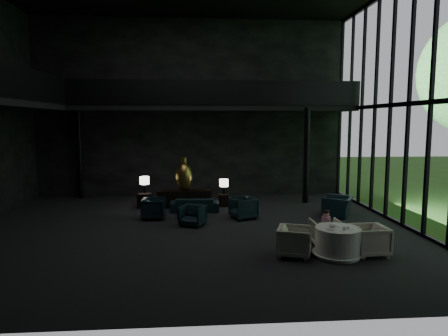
{
  "coord_description": "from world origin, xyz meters",
  "views": [
    {
      "loc": [
        0.09,
        -12.4,
        3.46
      ],
      "look_at": [
        1.06,
        0.5,
        1.93
      ],
      "focal_mm": 32.0,
      "sensor_mm": 36.0,
      "label": 1
    }
  ],
  "objects": [
    {
      "name": "floor",
      "position": [
        0.0,
        0.0,
        0.0
      ],
      "size": [
        14.0,
        12.0,
        0.02
      ],
      "primitive_type": "cube",
      "color": "black",
      "rests_on": "ground"
    },
    {
      "name": "wall_back",
      "position": [
        0.0,
        6.0,
        4.0
      ],
      "size": [
        14.0,
        0.04,
        8.0
      ],
      "primitive_type": "cube",
      "color": "black",
      "rests_on": "ground"
    },
    {
      "name": "wall_front",
      "position": [
        0.0,
        -6.0,
        4.0
      ],
      "size": [
        14.0,
        0.04,
        8.0
      ],
      "primitive_type": "cube",
      "color": "black",
      "rests_on": "ground"
    },
    {
      "name": "curtain_wall",
      "position": [
        6.95,
        0.0,
        4.0
      ],
      "size": [
        0.2,
        12.0,
        8.0
      ],
      "primitive_type": null,
      "color": "black",
      "rests_on": "ground"
    },
    {
      "name": "mezzanine_back",
      "position": [
        1.0,
        5.0,
        4.0
      ],
      "size": [
        12.0,
        2.0,
        0.25
      ],
      "primitive_type": "cube",
      "color": "black",
      "rests_on": "wall_back"
    },
    {
      "name": "railing_left",
      "position": [
        -5.0,
        0.0,
        4.6
      ],
      "size": [
        0.06,
        12.0,
        1.0
      ],
      "primitive_type": "cube",
      "color": "black",
      "rests_on": "mezzanine_left"
    },
    {
      "name": "railing_back",
      "position": [
        1.0,
        4.0,
        4.6
      ],
      "size": [
        12.0,
        0.06,
        1.0
      ],
      "primitive_type": "cube",
      "color": "black",
      "rests_on": "mezzanine_back"
    },
    {
      "name": "column_nw",
      "position": [
        -5.0,
        5.7,
        2.0
      ],
      "size": [
        0.24,
        0.24,
        4.0
      ],
      "primitive_type": "cylinder",
      "color": "black",
      "rests_on": "floor"
    },
    {
      "name": "column_ne",
      "position": [
        4.8,
        4.0,
        2.0
      ],
      "size": [
        0.24,
        0.24,
        4.0
      ],
      "primitive_type": "cylinder",
      "color": "black",
      "rests_on": "floor"
    },
    {
      "name": "console",
      "position": [
        -0.32,
        3.47,
        0.34
      ],
      "size": [
        2.16,
        0.49,
        0.69
      ],
      "primitive_type": "cube",
      "color": "black",
      "rests_on": "floor"
    },
    {
      "name": "bronze_urn",
      "position": [
        -0.32,
        3.48,
        1.25
      ],
      "size": [
        0.71,
        0.71,
        1.32
      ],
      "color": "#B39639",
      "rests_on": "console"
    },
    {
      "name": "side_table_left",
      "position": [
        -1.92,
        3.53,
        0.29
      ],
      "size": [
        0.52,
        0.52,
        0.57
      ],
      "primitive_type": "cube",
      "color": "black",
      "rests_on": "floor"
    },
    {
      "name": "table_lamp_left",
      "position": [
        -1.92,
        3.7,
        1.04
      ],
      "size": [
        0.39,
        0.39,
        0.65
      ],
      "color": "black",
      "rests_on": "side_table_left"
    },
    {
      "name": "side_table_right",
      "position": [
        1.28,
        3.51,
        0.25
      ],
      "size": [
        0.46,
        0.46,
        0.5
      ],
      "primitive_type": "cube",
      "color": "black",
      "rests_on": "floor"
    },
    {
      "name": "table_lamp_right",
      "position": [
        1.28,
        3.45,
        0.94
      ],
      "size": [
        0.37,
        0.37,
        0.62
      ],
      "color": "black",
      "rests_on": "side_table_right"
    },
    {
      "name": "sofa",
      "position": [
        0.09,
        2.66,
        0.32
      ],
      "size": [
        1.65,
        0.52,
        0.64
      ],
      "primitive_type": "imported",
      "rotation": [
        0.0,
        0.0,
        3.12
      ],
      "color": "black",
      "rests_on": "floor"
    },
    {
      "name": "lounge_armchair_west",
      "position": [
        -1.36,
        1.6,
        0.42
      ],
      "size": [
        0.79,
        0.84,
        0.85
      ],
      "primitive_type": "imported",
      "rotation": [
        0.0,
        0.0,
        1.55
      ],
      "color": "black",
      "rests_on": "floor"
    },
    {
      "name": "lounge_armchair_east",
      "position": [
        1.81,
        1.4,
        0.46
      ],
      "size": [
        1.08,
        1.11,
        0.91
      ],
      "primitive_type": "imported",
      "rotation": [
        0.0,
        0.0,
        -1.23
      ],
      "color": "black",
      "rests_on": "floor"
    },
    {
      "name": "lounge_armchair_south",
      "position": [
        0.02,
        0.55,
        0.36
      ],
      "size": [
        0.91,
        0.89,
        0.73
      ],
      "primitive_type": "imported",
      "rotation": [
        0.0,
        0.0,
        -0.42
      ],
      "color": "black",
      "rests_on": "floor"
    },
    {
      "name": "window_armchair",
      "position": [
        5.28,
        1.48,
        0.51
      ],
      "size": [
        1.24,
        1.39,
        1.02
      ],
      "primitive_type": "imported",
      "rotation": [
        0.0,
        0.0,
        -2.1
      ],
      "color": "black",
      "rests_on": "floor"
    },
    {
      "name": "coffee_table",
      "position": [
        -0.01,
        1.62,
        0.18
      ],
      "size": [
        1.04,
        1.04,
        0.37
      ],
      "primitive_type": "cube",
      "rotation": [
        0.0,
        0.0,
        -0.31
      ],
      "color": "black",
      "rests_on": "floor"
    },
    {
      "name": "dining_table",
      "position": [
        3.73,
        -2.74,
        0.33
      ],
      "size": [
        1.29,
        1.29,
        0.75
      ],
      "color": "white",
      "rests_on": "floor"
    },
    {
      "name": "dining_chair_north",
      "position": [
        3.73,
        -1.83,
        0.41
      ],
      "size": [
        0.81,
        0.76,
        0.83
      ],
      "primitive_type": "imported",
      "rotation": [
        0.0,
        0.0,
        3.13
      ],
      "color": "#B3B093",
      "rests_on": "floor"
    },
    {
      "name": "dining_chair_east",
      "position": [
        4.59,
        -2.7,
        0.47
      ],
      "size": [
        0.91,
        0.96,
        0.95
      ],
      "primitive_type": "imported",
      "rotation": [
        0.0,
        0.0,
        -1.52
      ],
      "color": "tan",
      "rests_on": "floor"
    },
    {
      "name": "dining_chair_west",
      "position": [
        2.64,
        -2.65,
        0.46
      ],
      "size": [
        1.08,
        1.12,
        0.92
      ],
      "primitive_type": "imported",
      "rotation": [
        0.0,
        0.0,
        1.24
      ],
      "color": "tan",
      "rests_on": "floor"
    },
    {
      "name": "child",
      "position": [
        3.74,
        -1.78,
        0.72
      ],
      "size": [
        0.26,
        0.26,
        0.55
      ],
      "rotation": [
        0.0,
        0.0,
        3.14
      ],
      "color": "#D1A4BA",
      "rests_on": "dining_chair_north"
    },
    {
      "name": "plate_a",
      "position": [
        3.5,
        -2.9,
        0.76
      ],
      "size": [
        0.3,
        0.3,
        0.01
      ],
      "primitive_type": "cylinder",
      "rotation": [
        0.0,
        0.0,
        -0.43
      ],
      "color": "white",
      "rests_on": "dining_table"
    },
    {
      "name": "plate_b",
      "position": [
        3.87,
        -2.6,
        0.76
      ],
      "size": [
        0.27,
        0.27,
        0.01
      ],
      "primitive_type": "cylinder",
      "rotation": [
        0.0,
        0.0,
        -0.35
      ],
      "color": "white",
      "rests_on": "dining_table"
    },
    {
      "name": "saucer",
      "position": [
        4.03,
        -2.88,
        0.76
      ],
      "size": [
        0.19,
        0.19,
        0.01
      ],
      "primitive_type": "cylinder",
      "rotation": [
        0.0,
        0.0,
        0.42
      ],
      "color": "white",
      "rests_on": "dining_table"
    },
    {
      "name": "coffee_cup",
      "position": [
        3.96,
        -2.84,
        0.79
      ],
      "size": [
        0.1,
        0.1,
        0.06
      ],
      "primitive_type": "cylinder",
      "rotation": [
        0.0,
        0.0,
        0.35
      ],
      "color": "white",
      "rests_on": "saucer"
    },
    {
      "name": "cereal_bowl",
      "position": [
        3.62,
        -2.66,
        0.79
      ],
      "size": [
        0.17,
        0.17,
        0.08
      ],
      "primitive_type": "ellipsoid",
      "color": "white",
      "rests_on": "dining_table"
    },
    {
      "name": "cream_pot",
      "position": [
        3.8,
        -2.97,
        0.79
      ],
      "size": [
        0.07,
        0.07,
        0.07
      ],
      "primitive_type": "cylinder",
      "rotation": [
        0.0,
        0.0,
        0.15
      ],
      "color": "#99999E",
      "rests_on": "dining_table"
    }
  ]
}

